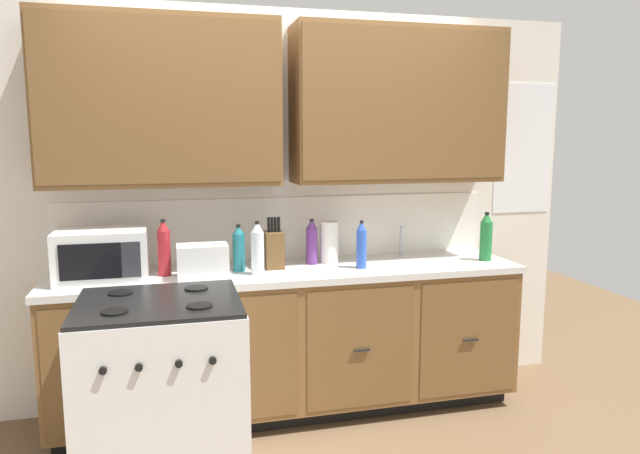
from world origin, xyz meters
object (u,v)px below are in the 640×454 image
bottle_teal (239,248)px  bottle_violet (312,242)px  knife_block (274,249)px  bottle_green (486,237)px  paper_towel_roll (329,242)px  bottle_red (164,248)px  stove_range (163,395)px  microwave (102,255)px  bottle_blue (361,245)px  bottle_clear (257,248)px  toaster (203,261)px

bottle_teal → bottle_violet: 0.47m
bottle_teal → knife_block: bearing=7.9°
bottle_green → bottle_violet: 1.12m
paper_towel_roll → bottle_red: bottle_red is taller
stove_range → paper_towel_roll: bearing=35.9°
stove_range → microwave: size_ratio=1.98×
microwave → knife_block: 0.97m
bottle_blue → bottle_teal: bottle_blue is taller
stove_range → bottle_red: (0.03, 0.63, 0.60)m
bottle_clear → knife_block: bearing=50.6°
bottle_clear → bottle_violet: 0.42m
toaster → paper_towel_roll: paper_towel_roll is taller
knife_block → paper_towel_roll: (0.36, 0.07, 0.01)m
knife_block → bottle_green: bearing=-5.0°
toaster → bottle_clear: bottle_clear is taller
paper_towel_roll → bottle_red: size_ratio=0.80×
bottle_clear → bottle_green: bearing=1.0°
knife_block → bottle_blue: (0.51, -0.14, 0.03)m
toaster → bottle_blue: size_ratio=0.97×
bottle_clear → bottle_red: bearing=168.7°
bottle_blue → bottle_teal: size_ratio=1.04×
bottle_teal → bottle_blue: bearing=-8.3°
microwave → paper_towel_roll: (1.33, 0.12, -0.01)m
bottle_violet → bottle_teal: bearing=-170.0°
toaster → bottle_red: bearing=149.9°
bottle_blue → bottle_violet: size_ratio=1.02×
toaster → bottle_blue: bearing=1.6°
bottle_violet → knife_block: bearing=-168.3°
stove_range → bottle_red: bearing=87.7°
knife_block → bottle_clear: bearing=-129.4°
bottle_green → bottle_violet: bottle_green is taller
bottle_clear → bottle_blue: bearing=0.8°
bottle_teal → bottle_green: bearing=-3.2°
paper_towel_roll → bottle_teal: bottle_teal is taller
bottle_green → bottle_red: 1.99m
knife_block → bottle_blue: knife_block is taller
toaster → bottle_red: 0.25m
knife_block → bottle_violet: size_ratio=1.10×
knife_block → paper_towel_roll: knife_block is taller
microwave → stove_range: bearing=-63.8°
bottle_teal → toaster: bearing=-148.8°
bottle_blue → bottle_green: bottle_green is taller
stove_range → knife_block: size_ratio=3.06×
paper_towel_roll → bottle_violet: bottle_violet is taller
stove_range → bottle_teal: bearing=55.1°
paper_towel_roll → bottle_clear: (-0.48, -0.21, 0.02)m
toaster → bottle_blue: (0.94, 0.03, 0.05)m
toaster → knife_block: (0.43, 0.16, 0.02)m
paper_towel_roll → bottle_teal: (-0.58, -0.10, 0.01)m
microwave → bottle_green: (2.32, -0.06, 0.01)m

